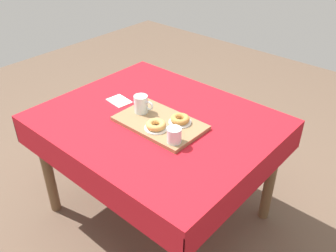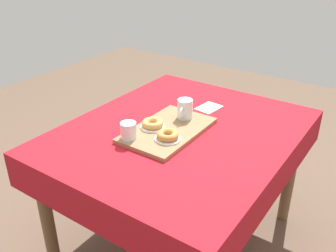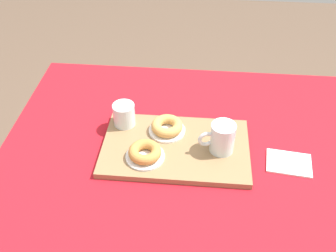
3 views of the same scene
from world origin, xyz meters
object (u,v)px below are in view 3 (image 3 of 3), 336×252
(serving_tray, at_px, (175,148))
(tea_mug_left, at_px, (222,139))
(sugar_donut_left, at_px, (167,126))
(paper_napkin, at_px, (289,163))
(donut_plate_right, at_px, (145,156))
(dining_table, at_px, (191,178))
(water_glass_near, at_px, (124,116))
(donut_plate_left, at_px, (167,130))
(sugar_donut_right, at_px, (145,152))

(serving_tray, distance_m, tea_mug_left, 0.15)
(sugar_donut_left, distance_m, paper_napkin, 0.40)
(donut_plate_right, bearing_deg, tea_mug_left, 13.44)
(dining_table, relative_size, donut_plate_right, 10.32)
(tea_mug_left, relative_size, sugar_donut_left, 1.11)
(serving_tray, bearing_deg, tea_mug_left, -2.40)
(dining_table, distance_m, tea_mug_left, 0.18)
(water_glass_near, xyz_separation_m, sugar_donut_left, (0.15, -0.03, -0.01))
(tea_mug_left, relative_size, paper_napkin, 0.85)
(dining_table, bearing_deg, donut_plate_left, 131.70)
(sugar_donut_right, distance_m, paper_napkin, 0.45)
(dining_table, bearing_deg, sugar_donut_left, 131.70)
(dining_table, xyz_separation_m, donut_plate_left, (-0.09, 0.10, 0.11))
(serving_tray, xyz_separation_m, donut_plate_left, (-0.03, 0.07, 0.01))
(water_glass_near, xyz_separation_m, donut_plate_right, (0.09, -0.15, -0.03))
(serving_tray, relative_size, tea_mug_left, 4.05)
(serving_tray, bearing_deg, water_glass_near, 152.95)
(donut_plate_left, relative_size, donut_plate_right, 1.00)
(serving_tray, relative_size, sugar_donut_left, 4.49)
(paper_napkin, bearing_deg, donut_plate_left, 166.36)
(donut_plate_left, xyz_separation_m, paper_napkin, (0.39, -0.09, -0.02))
(tea_mug_left, xyz_separation_m, sugar_donut_left, (-0.18, 0.07, -0.02))
(paper_napkin, bearing_deg, sugar_donut_left, 166.36)
(sugar_donut_right, bearing_deg, water_glass_near, 120.50)
(dining_table, height_order, tea_mug_left, tea_mug_left)
(sugar_donut_left, bearing_deg, serving_tray, -62.69)
(tea_mug_left, height_order, donut_plate_left, tea_mug_left)
(tea_mug_left, distance_m, donut_plate_left, 0.19)
(water_glass_near, bearing_deg, tea_mug_left, -16.88)
(donut_plate_right, bearing_deg, dining_table, 9.84)
(paper_napkin, bearing_deg, sugar_donut_right, -175.84)
(sugar_donut_right, bearing_deg, donut_plate_left, 66.16)
(donut_plate_left, height_order, sugar_donut_left, sugar_donut_left)
(donut_plate_right, bearing_deg, sugar_donut_right, 90.00)
(donut_plate_right, bearing_deg, serving_tray, 34.42)
(dining_table, bearing_deg, water_glass_near, 151.59)
(dining_table, height_order, water_glass_near, water_glass_near)
(water_glass_near, bearing_deg, donut_plate_left, -10.33)
(donut_plate_left, xyz_separation_m, sugar_donut_left, (0.00, 0.00, 0.02))
(serving_tray, height_order, donut_plate_left, donut_plate_left)
(sugar_donut_left, height_order, donut_plate_right, sugar_donut_left)
(sugar_donut_left, relative_size, paper_napkin, 0.77)
(serving_tray, bearing_deg, paper_napkin, -4.69)
(water_glass_near, bearing_deg, sugar_donut_left, -10.33)
(dining_table, distance_m, donut_plate_right, 0.19)
(tea_mug_left, height_order, water_glass_near, tea_mug_left)
(dining_table, xyz_separation_m, tea_mug_left, (0.09, 0.03, 0.16))
(donut_plate_right, bearing_deg, donut_plate_left, 66.16)
(tea_mug_left, distance_m, paper_napkin, 0.22)
(serving_tray, relative_size, paper_napkin, 3.43)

